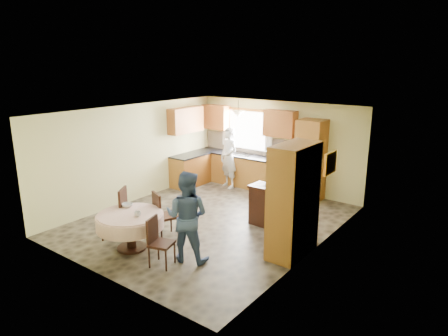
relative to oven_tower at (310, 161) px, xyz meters
name	(u,v)px	position (x,y,z in m)	size (l,w,h in m)	color
floor	(211,221)	(-1.15, -2.69, -1.06)	(5.00, 6.00, 0.01)	brown
ceiling	(210,112)	(-1.15, -2.69, 1.44)	(5.00, 6.00, 0.01)	white
wall_back	(277,146)	(-1.15, 0.31, 0.19)	(5.00, 0.02, 2.50)	#D2CF86
wall_front	(95,206)	(-1.15, -5.69, 0.19)	(5.00, 0.02, 2.50)	#D2CF86
wall_left	(135,153)	(-3.65, -2.69, 0.19)	(0.02, 6.00, 2.50)	#D2CF86
wall_right	(316,189)	(1.35, -2.69, 0.19)	(0.02, 6.00, 2.50)	#D2CF86
window	(247,130)	(-2.15, 0.29, 0.54)	(1.40, 0.03, 1.10)	white
curtain_left	(226,126)	(-2.90, 0.24, 0.59)	(0.22, 0.02, 1.15)	white
curtain_right	(269,131)	(-1.40, 0.24, 0.59)	(0.22, 0.02, 1.15)	white
base_cab_back	(246,171)	(-2.00, 0.01, -0.62)	(3.30, 0.60, 0.88)	#C18533
counter_back	(246,156)	(-2.00, 0.01, -0.16)	(3.30, 0.64, 0.04)	black
base_cab_left	(190,170)	(-3.35, -0.89, -0.62)	(0.60, 1.20, 0.88)	#C18533
counter_left	(190,155)	(-3.35, -0.89, -0.16)	(0.64, 1.20, 0.04)	black
backsplash	(252,145)	(-2.00, 0.30, 0.12)	(3.30, 0.02, 0.55)	beige
wall_cab_left	(216,117)	(-3.20, 0.15, 0.85)	(0.85, 0.33, 0.72)	#C77231
wall_cab_right	(280,124)	(-1.00, 0.15, 0.85)	(0.90, 0.33, 0.72)	#C77231
wall_cab_side	(186,120)	(-3.48, -0.89, 0.85)	(0.33, 1.20, 0.72)	#C77231
oven_tower	(310,161)	(0.00, 0.00, 0.00)	(0.66, 0.62, 2.12)	#C18533
oven_upper	(305,156)	(0.00, -0.31, 0.19)	(0.56, 0.01, 0.45)	black
oven_lower	(304,175)	(0.00, -0.31, -0.31)	(0.56, 0.01, 0.45)	black
pendant	(238,114)	(-2.15, -0.19, 1.06)	(0.36, 0.36, 0.18)	beige
sideboard	(275,209)	(0.20, -2.11, -0.64)	(1.18, 0.49, 0.84)	#371B0F
space_heater	(289,223)	(0.64, -2.34, -0.79)	(0.40, 0.28, 0.55)	black
cupboard	(294,201)	(1.07, -3.02, 0.00)	(0.56, 1.11, 2.12)	#C18533
dining_table	(130,221)	(-1.51, -4.71, -0.49)	(1.28, 1.28, 0.73)	#371B0F
chair_left	(118,211)	(-2.12, -4.51, -0.47)	(0.64, 0.64, 1.06)	#371B0F
chair_back	(162,213)	(-1.39, -3.98, -0.52)	(0.56, 0.56, 0.98)	#371B0F
chair_right	(158,239)	(-0.63, -4.84, -0.57)	(0.48, 0.48, 0.89)	#371B0F
framed_picture	(330,163)	(1.32, -2.00, 0.54)	(0.06, 0.53, 0.44)	gold
microwave	(287,157)	(-0.65, -0.04, 0.01)	(0.55, 0.37, 0.30)	silver
person_sink	(229,158)	(-2.32, -0.39, -0.19)	(0.64, 0.42, 1.75)	silver
person_dining	(187,216)	(-0.35, -4.37, -0.22)	(0.82, 0.64, 1.68)	#384E7C
bowl_sideboard	(261,186)	(-0.20, -2.11, -0.19)	(0.24, 0.24, 0.06)	#B2B2B2
bottle_sideboard	(294,188)	(0.61, -2.11, -0.08)	(0.11, 0.11, 0.28)	silver
cup_table	(138,214)	(-1.29, -4.71, -0.28)	(0.12, 0.12, 0.10)	#B2B2B2
bowl_table	(127,205)	(-1.84, -4.48, -0.30)	(0.22, 0.22, 0.07)	#B2B2B2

